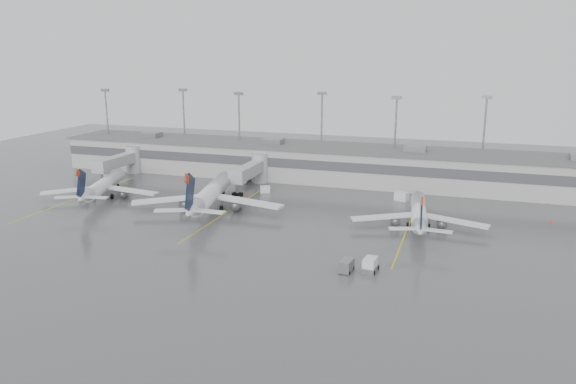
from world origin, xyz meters
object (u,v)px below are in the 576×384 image
(jet_mid_right, at_px, (419,213))
(baggage_tug, at_px, (370,266))
(jet_mid_left, at_px, (210,194))
(jet_far_left, at_px, (103,185))

(jet_mid_right, bearing_deg, baggage_tug, -107.59)
(jet_mid_left, xyz_separation_m, jet_mid_right, (40.34, 1.65, -0.68))
(jet_mid_left, relative_size, baggage_tug, 10.16)
(jet_far_left, xyz_separation_m, jet_mid_left, (26.03, -1.44, 0.56))
(jet_far_left, bearing_deg, baggage_tug, -37.41)
(jet_far_left, xyz_separation_m, jet_mid_right, (66.37, 0.21, -0.12))
(jet_mid_left, height_order, baggage_tug, jet_mid_left)
(jet_far_left, relative_size, baggage_tug, 8.32)
(jet_mid_left, xyz_separation_m, baggage_tug, (35.74, -21.57, -2.62))
(jet_mid_right, bearing_deg, jet_mid_left, 175.95)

